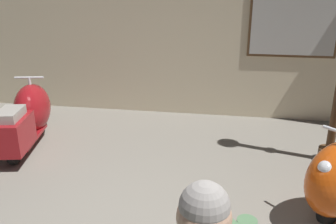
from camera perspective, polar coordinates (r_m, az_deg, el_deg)
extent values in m
cube|color=beige|center=(6.45, 2.16, 15.75)|extent=(18.00, 0.20, 3.68)
cube|color=brown|center=(6.37, 19.59, 14.06)|extent=(1.45, 0.03, 1.31)
cube|color=#B2B2AD|center=(6.36, 19.62, 14.04)|extent=(1.37, 0.01, 1.23)
cylinder|color=black|center=(6.06, -20.39, -1.78)|extent=(0.16, 0.40, 0.39)
cylinder|color=silver|center=(6.06, -20.39, -1.78)|extent=(0.13, 0.19, 0.18)
cylinder|color=black|center=(5.25, -23.40, -5.55)|extent=(0.16, 0.40, 0.39)
cylinder|color=silver|center=(5.25, -23.40, -5.55)|extent=(0.13, 0.19, 0.18)
cube|color=maroon|center=(5.66, -21.76, -3.71)|extent=(0.54, 0.99, 0.05)
ellipsoid|color=maroon|center=(5.92, -20.85, 0.58)|extent=(0.67, 0.92, 0.75)
cube|color=maroon|center=(5.20, -23.58, -3.19)|extent=(0.52, 0.74, 0.43)
cube|color=gray|center=(5.11, -24.00, -0.33)|extent=(0.37, 0.52, 0.12)
sphere|color=silver|center=(6.11, -20.31, 3.26)|extent=(0.15, 0.15, 0.15)
cylinder|color=silver|center=(5.85, -21.18, 3.86)|extent=(0.04, 0.04, 0.28)
cylinder|color=silver|center=(5.82, -21.35, 5.16)|extent=(0.43, 0.12, 0.03)
cylinder|color=black|center=(4.05, 24.65, -13.49)|extent=(0.34, 0.35, 0.41)
cylinder|color=silver|center=(4.05, 24.65, -13.49)|extent=(0.20, 0.20, 0.18)
sphere|color=silver|center=(3.62, 23.93, -8.27)|extent=(0.15, 0.15, 0.15)
cylinder|color=#472D19|center=(5.41, 24.29, -6.18)|extent=(0.28, 0.28, 0.18)
sphere|color=tan|center=(1.42, 5.78, -16.39)|extent=(0.21, 0.21, 0.21)
sphere|color=gray|center=(1.39, 5.85, -14.78)|extent=(0.20, 0.20, 0.20)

